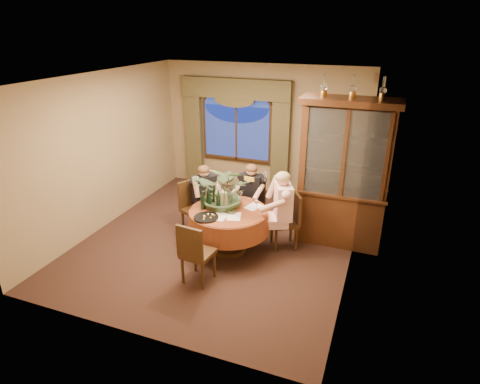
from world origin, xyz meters
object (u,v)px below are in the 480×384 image
at_px(dining_table, 229,231).
at_px(wine_bottle_2, 208,194).
at_px(person_back, 204,198).
at_px(chair_right, 284,221).
at_px(wine_bottle_1, 218,201).
at_px(chair_back, 196,209).
at_px(person_pink, 283,212).
at_px(centerpiece_plant, 224,170).
at_px(wine_bottle_0, 215,194).
at_px(wine_bottle_3, 203,200).
at_px(oil_lamp_center, 353,87).
at_px(oil_lamp_left, 324,85).
at_px(stoneware_vase, 224,199).
at_px(person_scarf, 252,197).
at_px(wine_bottle_5, 209,198).
at_px(chair_front_left, 198,252).
at_px(china_cabinet, 344,175).
at_px(olive_bowl, 232,211).
at_px(wine_bottle_4, 217,197).
at_px(oil_lamp_right, 383,88).
at_px(chair_back_right, 250,205).

height_order(dining_table, wine_bottle_2, wine_bottle_2).
distance_m(dining_table, person_back, 0.91).
relative_size(chair_right, wine_bottle_1, 2.91).
xyz_separation_m(chair_back, person_pink, (1.61, -0.00, 0.22)).
bearing_deg(centerpiece_plant, wine_bottle_0, 175.92).
relative_size(chair_right, wine_bottle_3, 2.91).
relative_size(oil_lamp_center, centerpiece_plant, 0.31).
height_order(oil_lamp_left, wine_bottle_0, oil_lamp_left).
distance_m(oil_lamp_center, wine_bottle_3, 2.91).
xyz_separation_m(centerpiece_plant, wine_bottle_2, (-0.30, -0.02, -0.46)).
distance_m(person_pink, stoneware_vase, 0.99).
distance_m(person_scarf, wine_bottle_3, 1.15).
height_order(wine_bottle_3, wine_bottle_5, same).
relative_size(chair_back, centerpiece_plant, 0.87).
height_order(chair_front_left, wine_bottle_3, wine_bottle_3).
bearing_deg(person_scarf, person_pink, 149.33).
bearing_deg(china_cabinet, oil_lamp_center, 0.00).
relative_size(chair_back, wine_bottle_0, 2.91).
bearing_deg(wine_bottle_2, dining_table, -17.46).
xyz_separation_m(chair_front_left, olive_bowl, (0.19, 0.87, 0.29)).
height_order(chair_right, stoneware_vase, stoneware_vase).
relative_size(china_cabinet, wine_bottle_5, 7.56).
relative_size(olive_bowl, wine_bottle_4, 0.44).
height_order(oil_lamp_right, chair_back_right, oil_lamp_right).
bearing_deg(person_back, stoneware_vase, 91.71).
distance_m(stoneware_vase, wine_bottle_4, 0.13).
bearing_deg(chair_front_left, oil_lamp_right, 46.97).
bearing_deg(chair_front_left, person_back, 117.96).
bearing_deg(china_cabinet, person_scarf, -177.62).
distance_m(dining_table, china_cabinet, 2.11).
xyz_separation_m(china_cabinet, chair_back, (-2.46, -0.59, -0.77)).
xyz_separation_m(person_back, person_scarf, (0.77, 0.37, -0.00)).
bearing_deg(wine_bottle_2, person_pink, 10.62).
relative_size(chair_right, wine_bottle_0, 2.91).
relative_size(chair_front_left, person_pink, 0.69).
relative_size(dining_table, olive_bowl, 9.31).
height_order(oil_lamp_right, person_pink, oil_lamp_right).
bearing_deg(stoneware_vase, person_scarf, 74.49).
bearing_deg(wine_bottle_3, centerpiece_plant, 43.13).
relative_size(oil_lamp_center, wine_bottle_4, 1.03).
xyz_separation_m(dining_table, oil_lamp_left, (1.23, 0.96, 2.29)).
height_order(chair_right, wine_bottle_4, wine_bottle_4).
bearing_deg(person_scarf, wine_bottle_0, 66.46).
height_order(china_cabinet, chair_back, china_cabinet).
xyz_separation_m(chair_back, wine_bottle_3, (0.38, -0.47, 0.44)).
xyz_separation_m(chair_front_left, wine_bottle_2, (-0.33, 1.07, 0.44)).
xyz_separation_m(china_cabinet, centerpiece_plant, (-1.79, -0.80, 0.13)).
relative_size(china_cabinet, oil_lamp_right, 7.34).
height_order(stoneware_vase, wine_bottle_1, wine_bottle_1).
bearing_deg(stoneware_vase, wine_bottle_4, -154.19).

